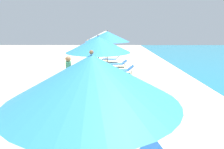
{
  "coord_description": "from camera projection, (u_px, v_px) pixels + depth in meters",
  "views": [
    {
      "loc": [
        0.62,
        6.43,
        2.99
      ],
      "look_at": [
        0.67,
        14.12,
        1.14
      ],
      "focal_mm": 31.58,
      "sensor_mm": 36.0,
      "label": 1
    }
  ],
  "objects": [
    {
      "name": "lounger_farthest_inland",
      "position": [
        119.0,
        63.0,
        15.0
      ],
      "size": [
        1.35,
        0.7,
        0.58
      ],
      "rotation": [
        0.0,
        0.0,
        3.21
      ],
      "color": "blue",
      "rests_on": "ground"
    },
    {
      "name": "lounger_farthest_shoreside",
      "position": [
        112.0,
        59.0,
        17.11
      ],
      "size": [
        1.66,
        0.95,
        0.67
      ],
      "rotation": [
        0.0,
        0.0,
        2.96
      ],
      "color": "blue",
      "rests_on": "ground"
    },
    {
      "name": "umbrella_farthest",
      "position": [
        106.0,
        35.0,
        15.51
      ],
      "size": [
        2.57,
        2.57,
        2.79
      ],
      "color": "olive",
      "rests_on": "ground"
    },
    {
      "name": "lounger_fourth_inland",
      "position": [
        115.0,
        114.0,
        6.42
      ],
      "size": [
        1.62,
        0.81,
        0.53
      ],
      "rotation": [
        0.0,
        0.0,
        3.02
      ],
      "color": "blue",
      "rests_on": "ground"
    },
    {
      "name": "umbrella_third",
      "position": [
        92.0,
        79.0,
        2.66
      ],
      "size": [
        2.39,
        2.39,
        2.7
      ],
      "color": "olive",
      "rests_on": "ground"
    },
    {
      "name": "lounger_fourth_shoreside",
      "position": [
        121.0,
        90.0,
        8.69
      ],
      "size": [
        1.36,
        0.64,
        0.61
      ],
      "rotation": [
        0.0,
        0.0,
        3.11
      ],
      "color": "blue",
      "rests_on": "ground"
    },
    {
      "name": "umbrella_fourth",
      "position": [
        98.0,
        45.0,
        6.98
      ],
      "size": [
        2.31,
        2.31,
        2.73
      ],
      "color": "#4C4C51",
      "rests_on": "ground"
    },
    {
      "name": "umbrella_fifth",
      "position": [
        107.0,
        37.0,
        11.3
      ],
      "size": [
        2.57,
        2.57,
        2.83
      ],
      "color": "#4C4C51",
      "rests_on": "ground"
    },
    {
      "name": "lounger_fifth_shoreside",
      "position": [
        123.0,
        70.0,
        12.94
      ],
      "size": [
        1.48,
        0.71,
        0.57
      ],
      "rotation": [
        0.0,
        0.0,
        3.11
      ],
      "color": "blue",
      "rests_on": "ground"
    },
    {
      "name": "person_walking_near",
      "position": [
        88.0,
        46.0,
        20.61
      ],
      "size": [
        0.42,
        0.39,
        1.74
      ],
      "rotation": [
        0.0,
        0.0,
        2.2
      ],
      "color": "#D8334C",
      "rests_on": "ground"
    },
    {
      "name": "person_walking_far",
      "position": [
        69.0,
        72.0,
        8.67
      ],
      "size": [
        0.28,
        0.39,
        1.77
      ],
      "rotation": [
        0.0,
        0.0,
        0.19
      ],
      "color": "#262628",
      "rests_on": "ground"
    }
  ]
}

